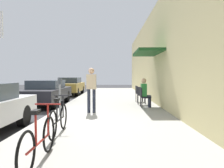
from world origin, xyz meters
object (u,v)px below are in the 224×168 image
(bicycle_0, at_px, (39,141))
(cafe_chair_0, at_px, (144,96))
(parked_car_1, at_px, (46,92))
(seated_patron_0, at_px, (145,92))
(pedestrian_standing, at_px, (91,86))
(parking_meter, at_px, (60,93))
(bicycle_1, at_px, (59,119))
(cafe_chair_2, at_px, (139,93))
(cafe_chair_1, at_px, (142,95))
(parked_car_2, at_px, (70,86))

(bicycle_0, bearing_deg, cafe_chair_0, 68.08)
(parked_car_1, relative_size, seated_patron_0, 3.41)
(cafe_chair_0, distance_m, pedestrian_standing, 2.69)
(parking_meter, distance_m, cafe_chair_0, 3.80)
(bicycle_1, relative_size, cafe_chair_2, 1.97)
(cafe_chair_2, xyz_separation_m, pedestrian_standing, (-2.19, -3.41, 0.50))
(seated_patron_0, relative_size, pedestrian_standing, 0.76)
(bicycle_0, bearing_deg, pedestrian_standing, 85.85)
(cafe_chair_1, distance_m, pedestrian_standing, 3.17)
(bicycle_0, xyz_separation_m, cafe_chair_1, (2.54, 7.07, 0.14))
(bicycle_0, distance_m, cafe_chair_0, 6.81)
(parked_car_1, height_order, pedestrian_standing, pedestrian_standing)
(parked_car_2, height_order, bicycle_1, parked_car_2)
(parking_meter, relative_size, bicycle_1, 0.77)
(parked_car_2, distance_m, pedestrian_standing, 9.61)
(seated_patron_0, distance_m, cafe_chair_2, 1.94)
(parked_car_1, height_order, parked_car_2, parked_car_2)
(parked_car_2, height_order, cafe_chair_0, parked_car_2)
(bicycle_0, distance_m, pedestrian_standing, 4.89)
(parking_meter, distance_m, bicycle_0, 4.51)
(parking_meter, xyz_separation_m, bicycle_0, (0.75, -4.43, -0.41))
(bicycle_1, height_order, seated_patron_0, seated_patron_0)
(parking_meter, height_order, cafe_chair_0, parking_meter)
(parked_car_1, height_order, cafe_chair_0, parked_car_1)
(parked_car_2, bearing_deg, parked_car_1, -90.00)
(cafe_chair_1, relative_size, cafe_chair_2, 1.00)
(parking_meter, relative_size, cafe_chair_1, 1.52)
(bicycle_1, bearing_deg, cafe_chair_1, 63.27)
(parking_meter, height_order, seated_patron_0, parking_meter)
(parked_car_2, bearing_deg, bicycle_1, -79.98)
(bicycle_0, relative_size, bicycle_1, 1.00)
(bicycle_0, height_order, pedestrian_standing, pedestrian_standing)
(parked_car_2, height_order, cafe_chair_2, parked_car_2)
(bicycle_0, distance_m, cafe_chair_1, 7.51)
(bicycle_0, xyz_separation_m, cafe_chair_2, (2.54, 8.24, 0.14))
(bicycle_0, distance_m, cafe_chair_2, 8.63)
(cafe_chair_0, xyz_separation_m, cafe_chair_1, (0.00, 0.75, 0.00))
(parked_car_1, xyz_separation_m, parked_car_2, (0.00, 6.22, 0.04))
(parked_car_1, bearing_deg, cafe_chair_1, -9.07)
(parked_car_1, height_order, cafe_chair_2, parked_car_1)
(bicycle_1, relative_size, cafe_chair_0, 1.97)
(parked_car_2, relative_size, parking_meter, 3.33)
(parked_car_1, xyz_separation_m, seated_patron_0, (4.90, -1.52, 0.13))
(parked_car_2, bearing_deg, cafe_chair_1, -55.27)
(parked_car_1, xyz_separation_m, parking_meter, (1.55, -3.41, 0.20))
(bicycle_1, relative_size, cafe_chair_1, 1.97)
(seated_patron_0, bearing_deg, cafe_chair_1, 94.41)
(parked_car_1, distance_m, cafe_chair_2, 4.86)
(bicycle_1, bearing_deg, parked_car_1, 109.67)
(parking_meter, relative_size, pedestrian_standing, 0.78)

